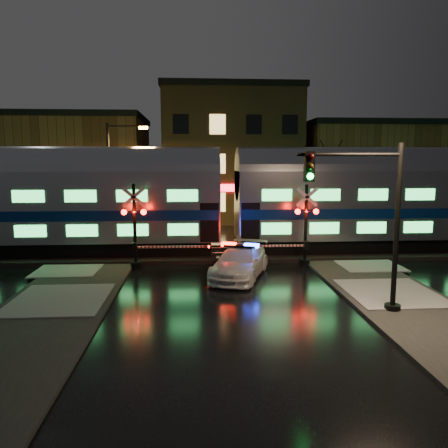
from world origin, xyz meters
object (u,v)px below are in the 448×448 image
Objects in this scene: crossing_signal_right at (299,233)px; streetlight at (113,176)px; crossing_signal_left at (142,234)px; traffic_light at (371,225)px; police_car at (240,262)px.

streetlight reaches higher than crossing_signal_right.
crossing_signal_left is 1.01× the size of traffic_light.
streetlight reaches higher than police_car.
traffic_light is at bearing -33.45° from police_car.
traffic_light is 0.77× the size of streetlight.
crossing_signal_left reaches higher than crossing_signal_right.
traffic_light reaches higher than crossing_signal_left.
traffic_light is (3.99, -5.28, 2.45)m from police_car.
crossing_signal_right reaches higher than police_car.
crossing_signal_left is (-7.99, 0.00, 0.02)m from crossing_signal_right.
crossing_signal_left is at bearing 176.85° from police_car.
crossing_signal_right is 7.43m from traffic_light.
crossing_signal_left is at bearing 131.82° from traffic_light.
police_car is 5.24m from crossing_signal_left.
crossing_signal_right is at bearing 87.37° from traffic_light.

